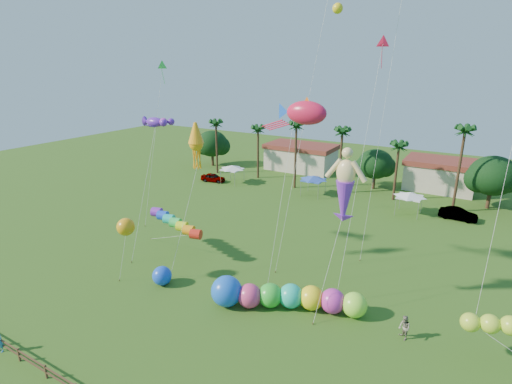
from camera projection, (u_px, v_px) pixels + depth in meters
The scene contains 18 objects.
ground at pixel (182, 355), 27.40m from camera, with size 160.00×160.00×0.00m, color #285116.
tree_line at pixel (391, 166), 60.34m from camera, with size 69.46×8.91×11.00m.
buildings_row at pixel (358, 166), 69.18m from camera, with size 35.00×7.00×4.00m.
tent_row at pixel (312, 179), 59.19m from camera, with size 31.00×4.00×0.60m.
car_a at pixel (213, 178), 67.19m from camera, with size 1.66×4.13×1.41m, color #4C4C54.
car_b at pixel (458, 214), 50.88m from camera, with size 1.58×4.53×1.49m, color #4C4C54.
spectator_b at pixel (404, 328), 28.74m from camera, with size 0.90×0.70×1.86m, color gray.
caterpillar_inflatable at pixel (282, 296), 32.33m from camera, with size 12.21×6.54×2.57m.
blue_ball at pixel (162, 276), 35.90m from camera, with size 1.74×1.74×1.74m, color blue.
rainbow_tube at pixel (181, 230), 40.08m from camera, with size 9.97×2.53×3.59m.
green_worm at pixel (470, 322), 26.22m from camera, with size 9.54×3.50×3.62m.
orange_ball_kite at pixel (126, 227), 35.12m from camera, with size 1.82×1.74×6.15m.
merman_kite at pixel (345, 190), 30.82m from camera, with size 2.51×5.13×12.58m.
fish_kite at pixel (306, 113), 33.64m from camera, with size 5.68×6.59×16.23m.
squid_kite at pixel (196, 144), 36.22m from camera, with size 1.55×5.32×14.15m.
lobster_kite at pixel (155, 122), 39.50m from camera, with size 4.00×6.15×14.22m.
delta_kite_red at pixel (382, 49), 30.73m from camera, with size 1.35×5.29×21.18m.
delta_kite_green at pixel (162, 68), 45.88m from camera, with size 1.57×4.44×19.42m.
Camera 1 is at (15.93, -16.83, 19.12)m, focal length 28.00 mm.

